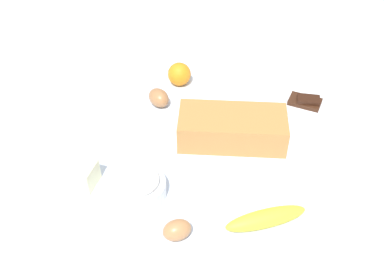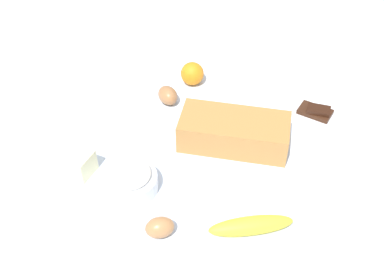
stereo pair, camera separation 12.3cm
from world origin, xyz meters
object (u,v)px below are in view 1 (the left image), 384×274
Objects in this scene: loaf_pan at (232,128)px; flour_bowl at (138,185)px; banana at (266,218)px; butter_block at (77,173)px; chocolate_plate at (305,103)px; egg_near_butter at (159,98)px; egg_beside_bowl at (177,230)px; orange_fruit at (179,74)px.

loaf_pan reaches higher than flour_bowl.
butter_block reaches higher than banana.
chocolate_plate is at bearing 36.36° from loaf_pan.
butter_block is 1.31× the size of egg_near_butter.
egg_beside_bowl is (0.14, -0.44, -0.00)m from egg_near_butter.
loaf_pan is at bearing 49.95° from flour_bowl.
loaf_pan is 4.18× the size of orange_fruit.
chocolate_plate is at bearing 79.05° from banana.
flour_bowl is 0.15m from egg_beside_bowl.
egg_beside_bowl reaches higher than banana.
egg_beside_bowl is (0.10, -0.56, -0.01)m from orange_fruit.
egg_near_butter is (-0.22, 0.11, -0.02)m from loaf_pan.
orange_fruit is at bearing 69.64° from butter_block.
banana is at bearing -6.14° from butter_block.
chocolate_plate is (0.41, 0.07, -0.02)m from egg_near_butter.
egg_near_butter is (0.12, 0.33, -0.00)m from butter_block.
loaf_pan reaches higher than egg_beside_bowl.
chocolate_plate is at bearing -6.94° from orange_fruit.
flour_bowl is at bearing -91.19° from orange_fruit.
chocolate_plate is at bearing 36.12° from butter_block.
chocolate_plate is at bearing 46.59° from flour_bowl.
egg_near_butter reaches higher than egg_beside_bowl.
egg_beside_bowl is (-0.08, -0.33, -0.02)m from loaf_pan.
orange_fruit is 0.54× the size of chocolate_plate.
flour_bowl is 0.69× the size of banana.
orange_fruit is (-0.18, 0.22, -0.01)m from loaf_pan.
banana reaches higher than chocolate_plate.
banana is 0.46m from butter_block.
loaf_pan reaches higher than butter_block.
egg_beside_bowl is at bearing -110.00° from loaf_pan.
egg_near_butter is (-0.33, 0.38, 0.01)m from banana.
flour_bowl is 0.34m from egg_near_butter.
egg_beside_bowl is 0.58m from chocolate_plate.
egg_beside_bowl is at bearing -72.27° from egg_near_butter.
loaf_pan is at bearing 76.33° from egg_beside_bowl.
egg_beside_bowl reaches higher than chocolate_plate.
egg_near_butter is at bearing 131.17° from banana.
banana is 2.71× the size of orange_fruit.
egg_near_butter is at bearing -170.93° from chocolate_plate.
egg_beside_bowl is (0.27, -0.12, -0.01)m from butter_block.
egg_near_butter is (-0.04, -0.11, -0.01)m from orange_fruit.
loaf_pan reaches higher than egg_near_butter.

